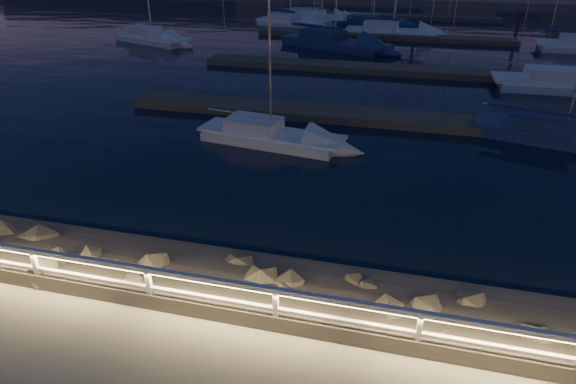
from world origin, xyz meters
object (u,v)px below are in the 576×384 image
(sailboat_g, at_px, (332,42))
(sailboat_n, at_px, (319,20))
(sailboat_k, at_px, (371,23))
(sailboat_j, at_px, (390,31))
(sailboat_b, at_px, (267,134))
(sailboat_c, at_px, (559,133))
(sailboat_i, at_px, (289,22))
(guard_rail, at_px, (228,291))
(sailboat_e, at_px, (151,37))
(sailboat_h, at_px, (573,83))
(sailboat_m, at_px, (312,17))

(sailboat_g, xyz_separation_m, sailboat_n, (-3.23, 10.97, -0.02))
(sailboat_k, bearing_deg, sailboat_j, -55.19)
(sailboat_b, bearing_deg, sailboat_j, 91.20)
(sailboat_c, height_order, sailboat_i, sailboat_c)
(sailboat_g, bearing_deg, sailboat_i, 145.70)
(sailboat_g, bearing_deg, sailboat_n, 129.03)
(guard_rail, relative_size, sailboat_i, 3.63)
(sailboat_e, xyz_separation_m, sailboat_j, (19.20, 7.78, 0.01))
(sailboat_h, relative_size, sailboat_i, 1.31)
(sailboat_h, distance_m, sailboat_n, 27.37)
(guard_rail, xyz_separation_m, sailboat_m, (-7.87, 45.87, -0.92))
(sailboat_h, xyz_separation_m, sailboat_n, (-19.03, 19.68, -0.00))
(sailboat_c, height_order, sailboat_g, sailboat_g)
(sailboat_h, distance_m, sailboat_i, 28.03)
(sailboat_c, bearing_deg, guard_rail, -107.97)
(sailboat_j, relative_size, sailboat_m, 1.08)
(sailboat_c, distance_m, sailboat_h, 9.42)
(sailboat_b, relative_size, sailboat_h, 0.69)
(sailboat_k, bearing_deg, sailboat_i, -163.98)
(sailboat_g, distance_m, sailboat_i, 10.80)
(sailboat_m, bearing_deg, sailboat_k, -29.43)
(sailboat_c, bearing_deg, sailboat_j, 125.64)
(sailboat_e, bearing_deg, sailboat_i, 69.74)
(sailboat_e, height_order, sailboat_h, sailboat_h)
(sailboat_h, distance_m, sailboat_k, 23.49)
(sailboat_b, height_order, sailboat_n, sailboat_n)
(sailboat_c, xyz_separation_m, sailboat_i, (-19.21, 26.84, 0.03))
(sailboat_c, relative_size, sailboat_n, 0.93)
(sailboat_i, bearing_deg, sailboat_k, 27.16)
(sailboat_e, height_order, sailboat_g, sailboat_g)
(sailboat_b, distance_m, sailboat_g, 21.13)
(sailboat_i, bearing_deg, sailboat_b, -59.06)
(sailboat_j, distance_m, sailboat_n, 8.79)
(sailboat_b, height_order, sailboat_e, sailboat_e)
(sailboat_j, distance_m, sailboat_k, 4.67)
(guard_rail, relative_size, sailboat_j, 3.15)
(sailboat_e, bearing_deg, sailboat_c, -9.15)
(guard_rail, distance_m, sailboat_g, 33.33)
(sailboat_b, bearing_deg, sailboat_k, 96.02)
(sailboat_n, bearing_deg, sailboat_b, -89.61)
(sailboat_k, bearing_deg, sailboat_m, 165.73)
(sailboat_b, bearing_deg, sailboat_n, 105.26)
(sailboat_j, bearing_deg, sailboat_i, 164.38)
(sailboat_b, height_order, sailboat_m, sailboat_m)
(guard_rail, bearing_deg, sailboat_m, 99.74)
(sailboat_n, bearing_deg, sailboat_j, -40.33)
(sailboat_g, distance_m, sailboat_m, 13.45)
(guard_rail, relative_size, sailboat_c, 3.47)
(sailboat_g, height_order, sailboat_i, sailboat_g)
(guard_rail, distance_m, sailboat_e, 36.59)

